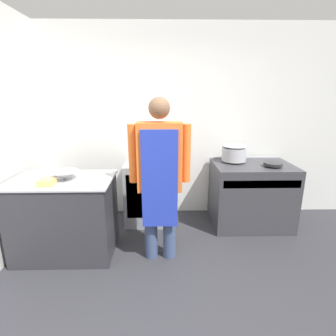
# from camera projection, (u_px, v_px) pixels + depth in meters

# --- Properties ---
(ground_plane) EXTENTS (14.00, 14.00, 0.00)m
(ground_plane) POSITION_uv_depth(u_px,v_px,m) (169.00, 317.00, 2.14)
(ground_plane) COLOR #2D2D33
(wall_back) EXTENTS (8.00, 0.05, 2.70)m
(wall_back) POSITION_uv_depth(u_px,v_px,m) (166.00, 124.00, 3.77)
(wall_back) COLOR white
(wall_back) RESTS_ON ground_plane
(prep_counter) EXTENTS (1.09, 0.71, 0.88)m
(prep_counter) POSITION_uv_depth(u_px,v_px,m) (66.00, 216.00, 2.93)
(prep_counter) COLOR #2D2D33
(prep_counter) RESTS_ON ground_plane
(stove) EXTENTS (1.04, 0.75, 0.88)m
(stove) POSITION_uv_depth(u_px,v_px,m) (251.00, 194.00, 3.61)
(stove) COLOR #38383D
(stove) RESTS_ON ground_plane
(fridge_unit) EXTENTS (0.59, 0.57, 0.86)m
(fridge_unit) POSITION_uv_depth(u_px,v_px,m) (147.00, 192.00, 3.69)
(fridge_unit) COLOR #93999E
(fridge_unit) RESTS_ON ground_plane
(person_cook) EXTENTS (0.63, 0.24, 1.74)m
(person_cook) POSITION_uv_depth(u_px,v_px,m) (160.00, 172.00, 2.69)
(person_cook) COLOR #38476B
(person_cook) RESTS_ON ground_plane
(mixing_bowl) EXTENTS (0.31, 0.31, 0.09)m
(mixing_bowl) POSITION_uv_depth(u_px,v_px,m) (64.00, 175.00, 2.79)
(mixing_bowl) COLOR #B2B5BC
(mixing_bowl) RESTS_ON prep_counter
(plastic_tub) EXTENTS (0.15, 0.15, 0.06)m
(plastic_tub) POSITION_uv_depth(u_px,v_px,m) (47.00, 182.00, 2.61)
(plastic_tub) COLOR #D8B266
(plastic_tub) RESTS_ON prep_counter
(stock_pot) EXTENTS (0.33, 0.33, 0.23)m
(stock_pot) POSITION_uv_depth(u_px,v_px,m) (234.00, 152.00, 3.58)
(stock_pot) COLOR #B2B5BC
(stock_pot) RESTS_ON stove
(saute_pan) EXTENTS (0.23, 0.23, 0.04)m
(saute_pan) POSITION_uv_depth(u_px,v_px,m) (273.00, 164.00, 3.36)
(saute_pan) COLOR #262628
(saute_pan) RESTS_ON stove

